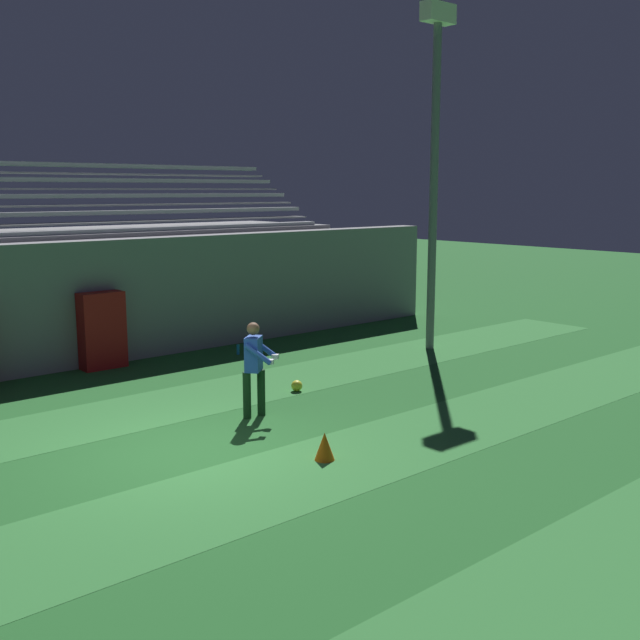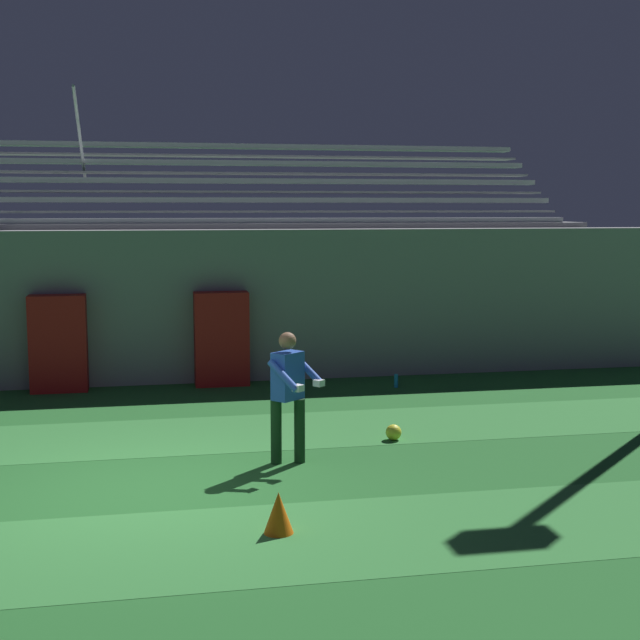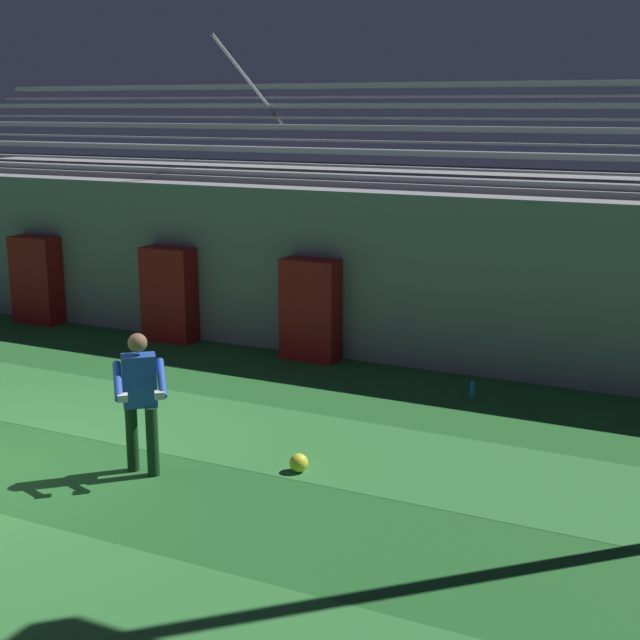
% 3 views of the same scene
% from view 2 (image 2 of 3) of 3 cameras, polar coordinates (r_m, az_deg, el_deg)
% --- Properties ---
extents(ground_plane, '(80.00, 80.00, 0.00)m').
position_cam_2_polar(ground_plane, '(10.50, -11.30, -10.73)').
color(ground_plane, '#236028').
extents(turf_stripe_mid, '(28.00, 2.11, 0.01)m').
position_cam_2_polar(turf_stripe_mid, '(8.82, -11.31, -14.25)').
color(turf_stripe_mid, '#337A38').
rests_on(turf_stripe_mid, ground).
extents(turf_stripe_far, '(28.00, 2.11, 0.01)m').
position_cam_2_polar(turf_stripe_far, '(12.84, -11.30, -7.38)').
color(turf_stripe_far, '#337A38').
rests_on(turf_stripe_far, ground).
extents(back_wall, '(24.00, 0.60, 2.80)m').
position_cam_2_polar(back_wall, '(16.59, -11.41, 0.83)').
color(back_wall, gray).
rests_on(back_wall, ground).
extents(padding_pillar_gate_left, '(0.97, 0.44, 1.70)m').
position_cam_2_polar(padding_pillar_gate_left, '(16.19, -16.40, -1.45)').
color(padding_pillar_gate_left, maroon).
rests_on(padding_pillar_gate_left, ground).
extents(padding_pillar_gate_right, '(0.97, 0.44, 1.70)m').
position_cam_2_polar(padding_pillar_gate_right, '(16.17, -6.32, -1.21)').
color(padding_pillar_gate_right, maroon).
rests_on(padding_pillar_gate_right, ground).
extents(bleacher_stand, '(18.00, 4.05, 5.43)m').
position_cam_2_polar(bleacher_stand, '(18.91, -11.40, 1.92)').
color(bleacher_stand, gray).
rests_on(bleacher_stand, ground).
extents(goalkeeper, '(0.74, 0.73, 1.67)m').
position_cam_2_polar(goalkeeper, '(11.17, -2.01, -4.43)').
color(goalkeeper, '#143319').
rests_on(goalkeeper, ground).
extents(soccer_ball, '(0.22, 0.22, 0.22)m').
position_cam_2_polar(soccer_ball, '(12.48, 4.73, -7.18)').
color(soccer_ball, yellow).
rests_on(soccer_ball, ground).
extents(traffic_cone, '(0.30, 0.30, 0.42)m').
position_cam_2_polar(traffic_cone, '(9.02, -2.67, -12.22)').
color(traffic_cone, orange).
rests_on(traffic_cone, ground).
extents(water_bottle, '(0.07, 0.07, 0.24)m').
position_cam_2_polar(water_bottle, '(16.05, 4.89, -3.89)').
color(water_bottle, '#1E8CD8').
rests_on(water_bottle, ground).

